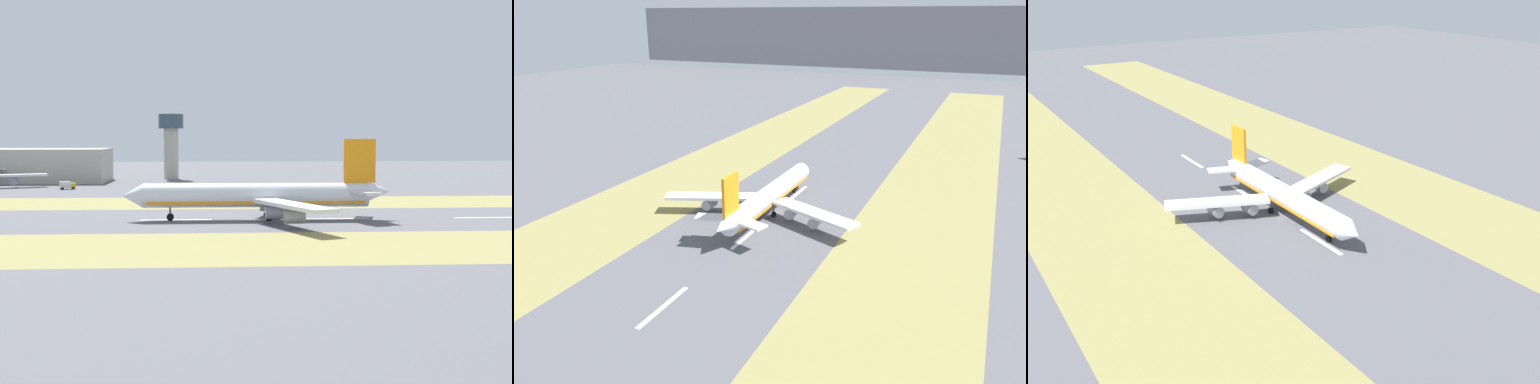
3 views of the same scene
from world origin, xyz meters
TOP-DOWN VIEW (x-y plane):
  - ground_plane at (0.00, 0.00)m, footprint 800.00×800.00m
  - grass_median_west at (-45.00, 0.00)m, footprint 40.00×600.00m
  - grass_median_east at (45.00, 0.00)m, footprint 40.00×600.00m
  - centreline_dash_near at (0.00, -61.46)m, footprint 1.20×18.00m
  - centreline_dash_mid at (0.00, -21.46)m, footprint 1.20×18.00m
  - centreline_dash_far at (0.00, 18.54)m, footprint 1.20×18.00m
  - airplane_main_jet at (-1.52, -3.36)m, footprint 64.14×67.02m
  - mountain_ridge at (0.00, 520.00)m, footprint 800.00×120.00m

SIDE VIEW (x-z plane):
  - ground_plane at x=0.00m, z-range 0.00..0.00m
  - grass_median_west at x=-45.00m, z-range 0.00..0.01m
  - grass_median_east at x=45.00m, z-range 0.00..0.01m
  - centreline_dash_near at x=0.00m, z-range 0.00..0.01m
  - centreline_dash_mid at x=0.00m, z-range 0.00..0.01m
  - centreline_dash_far at x=0.00m, z-range 0.00..0.01m
  - airplane_main_jet at x=-1.52m, z-range -4.08..16.12m
  - mountain_ridge at x=0.00m, z-range 0.00..69.14m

